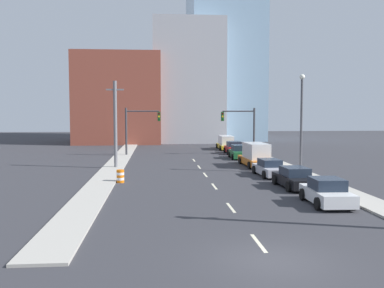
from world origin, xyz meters
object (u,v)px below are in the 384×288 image
at_px(traffic_signal_left, 137,125).
at_px(sedan_white, 327,193).
at_px(sedan_black, 295,178).
at_px(sedan_silver, 270,168).
at_px(traffic_signal_right, 244,124).
at_px(street_lamp, 301,116).
at_px(sedan_red, 234,148).
at_px(sedan_green, 239,152).
at_px(box_truck_yellow, 226,143).
at_px(box_truck_orange, 256,155).
at_px(utility_pole_left_mid, 115,124).
at_px(traffic_barrel, 120,176).

xyz_separation_m(traffic_signal_left, sedan_white, (11.85, -28.26, -3.02)).
distance_m(sedan_black, sedan_silver, 5.48).
distance_m(traffic_signal_left, traffic_signal_right, 12.99).
distance_m(traffic_signal_left, street_lamp, 21.66).
height_order(traffic_signal_left, sedan_red, traffic_signal_left).
relative_size(sedan_green, box_truck_yellow, 0.70).
relative_size(street_lamp, sedan_red, 1.91).
xyz_separation_m(street_lamp, sedan_green, (-2.98, 11.75, -4.16)).
height_order(sedan_black, box_truck_orange, box_truck_orange).
xyz_separation_m(sedan_white, sedan_green, (-0.27, 24.03, 0.00)).
xyz_separation_m(utility_pole_left_mid, traffic_barrel, (1.09, -8.23, -3.66)).
bearing_deg(traffic_signal_right, sedan_silver, -94.86).
distance_m(traffic_barrel, sedan_red, 24.37).
distance_m(sedan_red, box_truck_yellow, 6.17).
height_order(traffic_barrel, sedan_black, sedan_black).
distance_m(sedan_white, box_truck_orange, 17.03).
bearing_deg(street_lamp, utility_pole_left_mid, 164.15).
distance_m(sedan_white, box_truck_yellow, 35.78).
distance_m(traffic_signal_right, sedan_white, 28.45).
bearing_deg(sedan_green, box_truck_yellow, 90.34).
height_order(sedan_black, sedan_silver, sedan_black).
distance_m(box_truck_orange, sedan_green, 7.02).
xyz_separation_m(traffic_signal_left, traffic_barrel, (-0.33, -19.68, -3.23)).
xyz_separation_m(street_lamp, sedan_black, (-2.78, -6.88, -4.18)).
bearing_deg(sedan_white, sedan_green, 92.46).
bearing_deg(street_lamp, traffic_signal_left, 132.34).
height_order(street_lamp, sedan_black, street_lamp).
bearing_deg(utility_pole_left_mid, traffic_signal_right, 38.48).
height_order(traffic_signal_left, sedan_silver, traffic_signal_left).
distance_m(traffic_signal_right, sedan_black, 23.10).
bearing_deg(traffic_signal_left, sedan_white, -67.25).
xyz_separation_m(box_truck_orange, sedan_red, (0.18, 12.59, -0.36)).
relative_size(sedan_black, box_truck_orange, 0.74).
relative_size(traffic_signal_left, sedan_white, 1.33).
bearing_deg(box_truck_yellow, utility_pole_left_mid, -124.11).
bearing_deg(street_lamp, sedan_red, 98.48).
height_order(sedan_white, box_truck_orange, box_truck_orange).
relative_size(traffic_signal_right, sedan_silver, 1.20).
distance_m(utility_pole_left_mid, sedan_white, 21.70).
xyz_separation_m(traffic_signal_right, street_lamp, (1.58, -15.99, 1.14)).
relative_size(sedan_black, sedan_red, 1.07).
relative_size(traffic_signal_right, sedan_red, 1.30).
bearing_deg(sedan_silver, street_lamp, 21.98).
relative_size(traffic_signal_left, box_truck_orange, 0.90).
xyz_separation_m(sedan_white, sedan_red, (0.13, 29.61, 0.01)).
bearing_deg(traffic_barrel, box_truck_orange, 34.83).
relative_size(box_truck_orange, sedan_green, 1.43).
relative_size(sedan_white, sedan_red, 0.98).
height_order(sedan_silver, box_truck_orange, box_truck_orange).
distance_m(sedan_white, sedan_green, 24.03).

